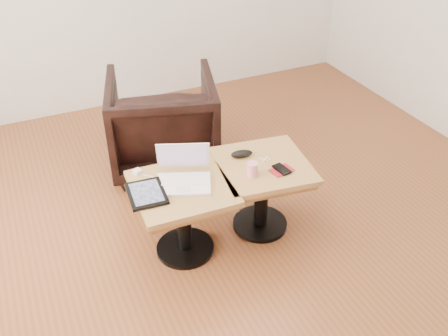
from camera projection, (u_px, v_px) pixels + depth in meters
name	position (u px, v px, depth m)	size (l,w,h in m)	color
room_shell	(242.00, 42.00, 2.64)	(4.52, 4.52, 2.71)	brown
side_table_left	(183.00, 203.00, 3.05)	(0.60, 0.60, 0.52)	black
side_table_right	(262.00, 180.00, 3.25)	(0.65, 0.65, 0.52)	black
laptop	(183.00, 175.00, 3.00)	(0.41, 0.39, 0.22)	white
tablet	(146.00, 193.00, 2.90)	(0.23, 0.29, 0.02)	black
charging_adapter	(137.00, 172.00, 3.08)	(0.04, 0.04, 0.03)	white
glasses_case	(242.00, 154.00, 3.23)	(0.14, 0.06, 0.04)	black
striped_cup	(252.00, 169.00, 3.04)	(0.07, 0.07, 0.09)	#F23A71
earbuds_tangle	(266.00, 159.00, 3.20)	(0.07, 0.06, 0.01)	white
phone_on_sleeve	(282.00, 170.00, 3.11)	(0.15, 0.13, 0.02)	maroon
armchair	(163.00, 122.00, 3.91)	(0.81, 0.83, 0.75)	black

